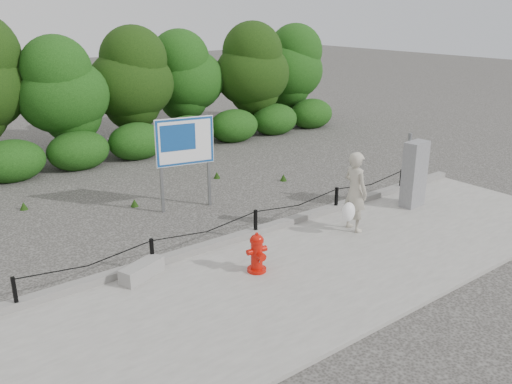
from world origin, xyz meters
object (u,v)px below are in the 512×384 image
at_px(pedestrian, 355,193).
at_px(advertising_sign, 185,146).
at_px(concrete_block, 142,270).
at_px(utility_cabinet, 414,174).
at_px(fire_hydrant, 257,253).

height_order(pedestrian, advertising_sign, advertising_sign).
xyz_separation_m(pedestrian, advertising_sign, (-2.16, 3.59, 0.69)).
distance_m(concrete_block, utility_cabinet, 7.18).
relative_size(concrete_block, utility_cabinet, 0.50).
distance_m(fire_hydrant, concrete_block, 2.16).
height_order(concrete_block, utility_cabinet, utility_cabinet).
bearing_deg(utility_cabinet, advertising_sign, 137.82).
height_order(pedestrian, concrete_block, pedestrian).
xyz_separation_m(fire_hydrant, pedestrian, (2.94, 0.27, 0.50)).
bearing_deg(advertising_sign, fire_hydrant, -88.84).
distance_m(fire_hydrant, advertising_sign, 4.12).
distance_m(concrete_block, advertising_sign, 4.06).
bearing_deg(pedestrian, advertising_sign, 36.35).
distance_m(pedestrian, concrete_block, 4.91).
xyz_separation_m(fire_hydrant, advertising_sign, (0.78, 3.86, 1.19)).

